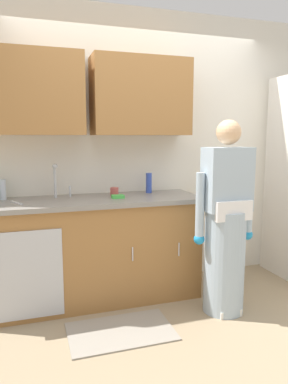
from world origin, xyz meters
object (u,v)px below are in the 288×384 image
at_px(bottle_water_tall, 2,190).
at_px(sponge, 118,197).
at_px(cup_by_sink, 114,192).
at_px(bottle_water_short, 149,183).
at_px(person_at_sink, 225,233).
at_px(knife_on_counter, 16,202).
at_px(sink, 62,202).

bearing_deg(bottle_water_tall, sponge, -13.61).
bearing_deg(cup_by_sink, bottle_water_short, 13.77).
bearing_deg(person_at_sink, sponge, 146.72).
xyz_separation_m(bottle_water_tall, sponge, (0.97, -0.24, -0.07)).
height_order(bottle_water_short, cup_by_sink, bottle_water_short).
xyz_separation_m(person_at_sink, bottle_water_short, (-0.43, 0.74, 0.35)).
bearing_deg(person_at_sink, knife_on_counter, 161.33).
height_order(sink, cup_by_sink, sink).
relative_size(bottle_water_short, bottle_water_tall, 1.10).
height_order(person_at_sink, cup_by_sink, person_at_sink).
bearing_deg(bottle_water_tall, person_at_sink, -23.17).
bearing_deg(person_at_sink, sink, 155.53).
bearing_deg(knife_on_counter, sponge, -115.76).
bearing_deg(sink, cup_by_sink, 7.27).
xyz_separation_m(sink, sponge, (0.49, -0.06, 0.03)).
height_order(sink, sponge, sink).
bearing_deg(bottle_water_short, sink, -169.90).
relative_size(person_at_sink, sponge, 14.73).
xyz_separation_m(person_at_sink, bottle_water_tall, (-1.77, 0.76, 0.34)).
bearing_deg(person_at_sink, bottle_water_short, 120.21).
relative_size(person_at_sink, bottle_water_short, 8.31).
bearing_deg(sink, bottle_water_short, 10.10).
distance_m(bottle_water_tall, cup_by_sink, 0.98).
bearing_deg(cup_by_sink, sink, -172.73).
height_order(sink, bottle_water_tall, sink).
relative_size(bottle_water_short, cup_by_sink, 2.44).
relative_size(sink, knife_on_counter, 2.08).
xyz_separation_m(knife_on_counter, sponge, (0.86, -0.04, 0.01)).
relative_size(sink, cup_by_sink, 6.24).
xyz_separation_m(sink, person_at_sink, (1.28, -0.58, -0.23)).
relative_size(sink, sponge, 4.55).
distance_m(knife_on_counter, sponge, 0.86).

